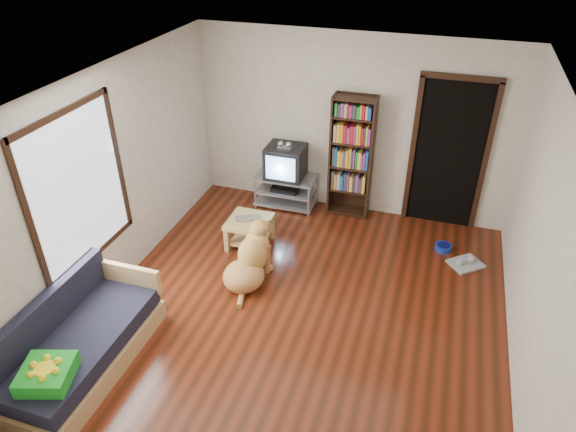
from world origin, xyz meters
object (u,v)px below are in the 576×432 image
(sofa, at_px, (80,345))
(coffee_table, at_px, (249,227))
(laptop, at_px, (248,220))
(bookshelf, at_px, (352,151))
(dog, at_px, (250,261))
(crt_tv, at_px, (286,161))
(dog_bowl, at_px, (443,247))
(tv_stand, at_px, (286,190))
(green_cushion, at_px, (47,374))
(grey_rag, at_px, (466,264))

(sofa, bearing_deg, coffee_table, 71.35)
(laptop, distance_m, bookshelf, 1.78)
(laptop, bearing_deg, dog, -94.11)
(laptop, relative_size, sofa, 0.19)
(crt_tv, distance_m, bookshelf, 0.99)
(dog_bowl, height_order, coffee_table, coffee_table)
(coffee_table, bearing_deg, tv_stand, 83.16)
(dog_bowl, bearing_deg, coffee_table, -165.14)
(tv_stand, xyz_separation_m, crt_tv, (0.00, 0.02, 0.47))
(green_cushion, bearing_deg, dog, 49.42)
(crt_tv, height_order, sofa, crt_tv)
(laptop, distance_m, dog_bowl, 2.64)
(crt_tv, distance_m, sofa, 3.81)
(coffee_table, bearing_deg, bookshelf, 48.93)
(bookshelf, relative_size, sofa, 1.00)
(dog_bowl, bearing_deg, grey_rag, -39.81)
(grey_rag, bearing_deg, crt_tv, 164.23)
(crt_tv, relative_size, bookshelf, 0.32)
(laptop, distance_m, coffee_table, 0.14)
(green_cushion, relative_size, crt_tv, 0.74)
(dog_bowl, relative_size, dog, 0.23)
(sofa, bearing_deg, dog, 57.55)
(grey_rag, xyz_separation_m, sofa, (-3.66, -2.89, 0.25))
(grey_rag, xyz_separation_m, coffee_table, (-2.82, -0.42, 0.27))
(grey_rag, height_order, crt_tv, crt_tv)
(tv_stand, distance_m, crt_tv, 0.47)
(grey_rag, distance_m, bookshelf, 2.16)
(green_cushion, relative_size, bookshelf, 0.24)
(laptop, bearing_deg, sofa, -135.87)
(grey_rag, relative_size, coffee_table, 0.73)
(dog, bearing_deg, dog_bowl, 31.67)
(dog_bowl, bearing_deg, dog, -148.33)
(crt_tv, relative_size, coffee_table, 1.05)
(coffee_table, height_order, dog, dog)
(laptop, distance_m, tv_stand, 1.20)
(grey_rag, xyz_separation_m, crt_tv, (-2.68, 0.76, 0.73))
(green_cushion, relative_size, sofa, 0.24)
(green_cushion, distance_m, laptop, 3.08)
(grey_rag, bearing_deg, coffee_table, -171.55)
(green_cushion, xyz_separation_m, grey_rag, (3.53, 3.45, -0.48))
(dog, bearing_deg, sofa, -122.45)
(grey_rag, relative_size, dog, 0.41)
(green_cushion, distance_m, dog_bowl, 4.93)
(dog_bowl, relative_size, grey_rag, 0.55)
(green_cushion, height_order, tv_stand, green_cushion)
(dog_bowl, xyz_separation_m, bookshelf, (-1.43, 0.58, 0.96))
(bookshelf, bearing_deg, green_cushion, -112.82)
(sofa, bearing_deg, grey_rag, 38.35)
(green_cushion, distance_m, crt_tv, 4.30)
(coffee_table, xyz_separation_m, dog, (0.29, -0.71, 0.01))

